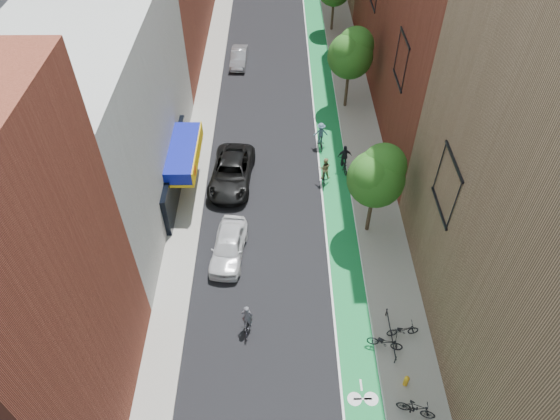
{
  "coord_description": "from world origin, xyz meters",
  "views": [
    {
      "loc": [
        -0.06,
        -11.42,
        23.42
      ],
      "look_at": [
        0.1,
        10.38,
        1.5
      ],
      "focal_mm": 32.0,
      "sensor_mm": 36.0,
      "label": 1
    }
  ],
  "objects_px": {
    "fire_hydrant": "(406,381)",
    "cyclist_lane_near": "(324,172)",
    "parked_car_silver": "(239,57)",
    "cyclist_lane_far": "(321,137)",
    "parked_car_black": "(232,172)",
    "cyclist_lead": "(247,322)",
    "cyclist_lane_mid": "(344,161)",
    "parked_car_white": "(229,246)"
  },
  "relations": [
    {
      "from": "parked_car_black",
      "to": "cyclist_lane_near",
      "type": "bearing_deg",
      "value": 3.99
    },
    {
      "from": "parked_car_black",
      "to": "cyclist_lead",
      "type": "height_order",
      "value": "cyclist_lead"
    },
    {
      "from": "parked_car_silver",
      "to": "cyclist_lane_near",
      "type": "relative_size",
      "value": 1.99
    },
    {
      "from": "cyclist_lane_near",
      "to": "cyclist_lane_mid",
      "type": "relative_size",
      "value": 0.98
    },
    {
      "from": "parked_car_black",
      "to": "cyclist_lane_near",
      "type": "xyz_separation_m",
      "value": [
        6.43,
        -0.07,
        0.02
      ]
    },
    {
      "from": "parked_car_silver",
      "to": "cyclist_lane_far",
      "type": "relative_size",
      "value": 2.0
    },
    {
      "from": "cyclist_lane_mid",
      "to": "parked_car_black",
      "type": "bearing_deg",
      "value": 1.14
    },
    {
      "from": "parked_car_silver",
      "to": "fire_hydrant",
      "type": "relative_size",
      "value": 5.62
    },
    {
      "from": "parked_car_silver",
      "to": "fire_hydrant",
      "type": "bearing_deg",
      "value": -70.23
    },
    {
      "from": "parked_car_white",
      "to": "cyclist_lane_mid",
      "type": "relative_size",
      "value": 2.24
    },
    {
      "from": "cyclist_lane_mid",
      "to": "fire_hydrant",
      "type": "bearing_deg",
      "value": 87.35
    },
    {
      "from": "parked_car_black",
      "to": "cyclist_lane_mid",
      "type": "xyz_separation_m",
      "value": [
        7.93,
        1.23,
        -0.03
      ]
    },
    {
      "from": "parked_car_silver",
      "to": "cyclist_lane_near",
      "type": "height_order",
      "value": "cyclist_lane_near"
    },
    {
      "from": "cyclist_lead",
      "to": "cyclist_lane_mid",
      "type": "height_order",
      "value": "cyclist_lane_mid"
    },
    {
      "from": "cyclist_lead",
      "to": "cyclist_lane_far",
      "type": "distance_m",
      "value": 16.6
    },
    {
      "from": "parked_car_white",
      "to": "fire_hydrant",
      "type": "height_order",
      "value": "parked_car_white"
    },
    {
      "from": "parked_car_black",
      "to": "fire_hydrant",
      "type": "xyz_separation_m",
      "value": [
        9.35,
        -15.07,
        -0.3
      ]
    },
    {
      "from": "cyclist_lead",
      "to": "cyclist_lane_far",
      "type": "xyz_separation_m",
      "value": [
        4.88,
        15.86,
        0.2
      ]
    },
    {
      "from": "cyclist_lane_near",
      "to": "cyclist_lane_mid",
      "type": "height_order",
      "value": "cyclist_lane_mid"
    },
    {
      "from": "cyclist_lane_near",
      "to": "cyclist_lane_far",
      "type": "bearing_deg",
      "value": -85.68
    },
    {
      "from": "parked_car_silver",
      "to": "parked_car_white",
      "type": "bearing_deg",
      "value": -85.9
    },
    {
      "from": "parked_car_silver",
      "to": "fire_hydrant",
      "type": "height_order",
      "value": "parked_car_silver"
    },
    {
      "from": "parked_car_silver",
      "to": "fire_hydrant",
      "type": "distance_m",
      "value": 33.03
    },
    {
      "from": "cyclist_lane_near",
      "to": "parked_car_black",
      "type": "bearing_deg",
      "value": 3.74
    },
    {
      "from": "parked_car_white",
      "to": "cyclist_lead",
      "type": "height_order",
      "value": "cyclist_lead"
    },
    {
      "from": "parked_car_white",
      "to": "cyclist_lead",
      "type": "bearing_deg",
      "value": -69.92
    },
    {
      "from": "parked_car_black",
      "to": "cyclist_lead",
      "type": "xyz_separation_m",
      "value": [
        1.55,
        -11.86,
        -0.16
      ]
    },
    {
      "from": "parked_car_white",
      "to": "fire_hydrant",
      "type": "distance_m",
      "value": 12.4
    },
    {
      "from": "fire_hydrant",
      "to": "cyclist_lane_mid",
      "type": "bearing_deg",
      "value": 95.0
    },
    {
      "from": "cyclist_lane_near",
      "to": "cyclist_lane_far",
      "type": "height_order",
      "value": "cyclist_lane_near"
    },
    {
      "from": "cyclist_lane_far",
      "to": "cyclist_lane_near",
      "type": "bearing_deg",
      "value": 84.39
    },
    {
      "from": "cyclist_lane_far",
      "to": "fire_hydrant",
      "type": "relative_size",
      "value": 2.8
    },
    {
      "from": "parked_car_white",
      "to": "parked_car_black",
      "type": "height_order",
      "value": "parked_car_black"
    },
    {
      "from": "parked_car_white",
      "to": "parked_car_silver",
      "type": "xyz_separation_m",
      "value": [
        -0.56,
        23.18,
        -0.12
      ]
    },
    {
      "from": "cyclist_lane_near",
      "to": "parked_car_silver",
      "type": "bearing_deg",
      "value": -63.48
    },
    {
      "from": "cyclist_lead",
      "to": "cyclist_lane_mid",
      "type": "xyz_separation_m",
      "value": [
        6.38,
        13.09,
        0.13
      ]
    },
    {
      "from": "cyclist_lane_mid",
      "to": "cyclist_lane_far",
      "type": "relative_size",
      "value": 1.03
    },
    {
      "from": "fire_hydrant",
      "to": "cyclist_lane_near",
      "type": "bearing_deg",
      "value": 101.04
    },
    {
      "from": "parked_car_black",
      "to": "cyclist_lane_near",
      "type": "relative_size",
      "value": 2.94
    },
    {
      "from": "parked_car_white",
      "to": "cyclist_lane_near",
      "type": "bearing_deg",
      "value": 52.64
    },
    {
      "from": "cyclist_lane_near",
      "to": "fire_hydrant",
      "type": "bearing_deg",
      "value": 105.36
    },
    {
      "from": "parked_car_silver",
      "to": "cyclist_lane_mid",
      "type": "xyz_separation_m",
      "value": [
        8.26,
        -15.28,
        0.13
      ]
    }
  ]
}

